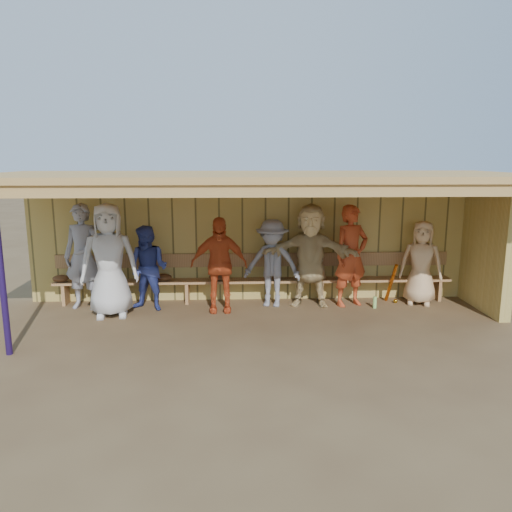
% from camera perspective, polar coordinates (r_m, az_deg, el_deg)
% --- Properties ---
extents(ground, '(90.00, 90.00, 0.00)m').
position_cam_1_polar(ground, '(8.71, 0.10, -7.24)').
color(ground, brown).
rests_on(ground, ground).
extents(player_a, '(0.78, 0.58, 1.95)m').
position_cam_1_polar(player_a, '(9.64, -19.15, -0.07)').
color(player_a, '#93929A').
rests_on(player_a, ground).
extents(player_b, '(1.07, 0.79, 2.00)m').
position_cam_1_polar(player_b, '(9.02, -16.44, -0.48)').
color(player_b, silver).
rests_on(player_b, ground).
extents(player_c, '(0.90, 0.80, 1.56)m').
position_cam_1_polar(player_c, '(9.25, -12.20, -1.39)').
color(player_c, '#354294').
rests_on(player_c, ground).
extents(player_d, '(1.02, 0.43, 1.73)m').
position_cam_1_polar(player_d, '(8.97, -4.26, -1.00)').
color(player_d, '#D14D21').
rests_on(player_d, ground).
extents(player_e, '(1.18, 0.86, 1.64)m').
position_cam_1_polar(player_e, '(9.29, 1.85, -0.82)').
color(player_e, gray).
rests_on(player_e, ground).
extents(player_f, '(1.86, 0.89, 1.93)m').
position_cam_1_polar(player_f, '(9.34, 6.22, 0.08)').
color(player_f, '#D7B678').
rests_on(player_f, ground).
extents(player_g, '(0.81, 0.68, 1.90)m').
position_cam_1_polar(player_g, '(9.46, 10.81, 0.02)').
color(player_g, '#B13D1C').
rests_on(player_g, ground).
extents(player_h, '(0.91, 0.75, 1.60)m').
position_cam_1_polar(player_h, '(9.92, 18.35, -0.74)').
color(player_h, '#DCB07C').
rests_on(player_h, ground).
extents(dugout_structure, '(8.80, 3.20, 2.50)m').
position_cam_1_polar(dugout_structure, '(9.03, 2.38, 4.46)').
color(dugout_structure, tan).
rests_on(dugout_structure, ground).
extents(bench, '(7.60, 0.34, 0.93)m').
position_cam_1_polar(bench, '(9.63, -0.20, -2.16)').
color(bench, '#B07E4B').
rests_on(bench, ground).
extents(dugout_equipment, '(6.55, 0.62, 0.80)m').
position_cam_1_polar(dugout_equipment, '(9.54, -7.18, -2.61)').
color(dugout_equipment, orange).
rests_on(dugout_equipment, ground).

